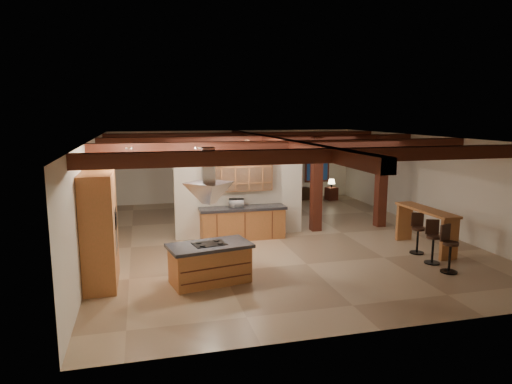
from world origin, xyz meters
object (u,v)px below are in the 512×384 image
at_px(kitchen_island, 210,263).
at_px(sofa, 291,193).
at_px(bar_counter, 426,222).
at_px(dining_table, 230,206).

bearing_deg(kitchen_island, sofa, 61.27).
distance_m(kitchen_island, bar_counter, 6.01).
height_order(kitchen_island, dining_table, kitchen_island).
bearing_deg(dining_table, sofa, 45.57).
relative_size(kitchen_island, bar_counter, 0.89).
distance_m(kitchen_island, dining_table, 6.67).
xyz_separation_m(kitchen_island, sofa, (4.71, 8.59, -0.16)).
xyz_separation_m(kitchen_island, bar_counter, (5.92, 1.00, 0.31)).
distance_m(kitchen_island, sofa, 9.79).
xyz_separation_m(dining_table, sofa, (3.01, 2.14, -0.06)).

